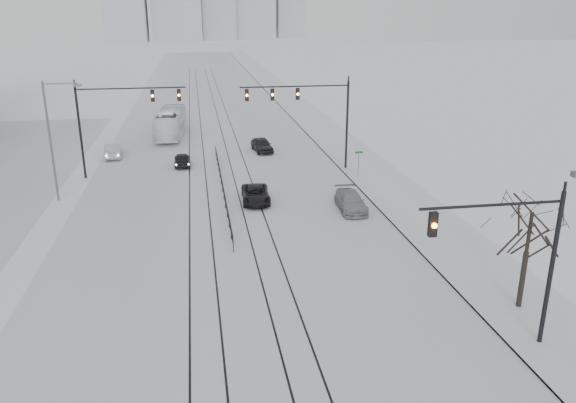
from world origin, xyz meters
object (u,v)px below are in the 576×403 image
(traffic_mast_near, at_px, (519,251))
(sedan_nb_front, at_px, (256,194))
(sedan_nb_right, at_px, (351,202))
(sedan_nb_far, at_px, (262,145))
(sedan_sb_inner, at_px, (182,160))
(sedan_sb_outer, at_px, (113,151))
(box_truck, at_px, (171,123))
(bare_tree, at_px, (531,223))

(traffic_mast_near, height_order, sedan_nb_front, traffic_mast_near)
(sedan_nb_right, relative_size, sedan_nb_far, 1.09)
(sedan_sb_inner, xyz_separation_m, sedan_nb_far, (8.01, 4.36, 0.09))
(sedan_nb_front, distance_m, sedan_nb_right, 7.22)
(traffic_mast_near, distance_m, sedan_sb_inner, 35.68)
(traffic_mast_near, relative_size, sedan_sb_outer, 1.68)
(sedan_sb_outer, height_order, sedan_nb_right, sedan_sb_outer)
(sedan_nb_front, bearing_deg, box_truck, 108.32)
(sedan_nb_front, height_order, sedan_nb_right, sedan_nb_right)
(sedan_sb_outer, relative_size, sedan_nb_front, 0.95)
(traffic_mast_near, bearing_deg, sedan_nb_front, 111.78)
(sedan_sb_inner, height_order, sedan_sb_outer, sedan_sb_outer)
(traffic_mast_near, xyz_separation_m, box_truck, (-15.44, 46.04, -3.02))
(box_truck, bearing_deg, traffic_mast_near, 113.15)
(traffic_mast_near, height_order, sedan_nb_right, traffic_mast_near)
(sedan_sb_inner, height_order, sedan_nb_far, sedan_nb_far)
(bare_tree, relative_size, sedan_nb_front, 1.39)
(sedan_nb_right, bearing_deg, sedan_nb_far, 105.27)
(bare_tree, bearing_deg, sedan_sb_outer, 124.30)
(sedan_nb_front, xyz_separation_m, sedan_nb_right, (6.61, -2.91, 0.04))
(box_truck, bearing_deg, sedan_sb_inner, 100.63)
(traffic_mast_near, relative_size, box_truck, 0.63)
(sedan_nb_right, height_order, sedan_nb_far, sedan_nb_far)
(traffic_mast_near, relative_size, bare_tree, 1.15)
(bare_tree, xyz_separation_m, sedan_sb_inner, (-16.43, 29.57, -3.87))
(traffic_mast_near, xyz_separation_m, sedan_nb_far, (-6.01, 36.94, -3.86))
(traffic_mast_near, distance_m, sedan_nb_right, 18.69)
(sedan_sb_inner, distance_m, box_truck, 13.57)
(sedan_nb_front, bearing_deg, bare_tree, -56.45)
(sedan_sb_inner, relative_size, sedan_nb_front, 0.83)
(sedan_nb_front, relative_size, sedan_nb_far, 1.06)
(sedan_sb_outer, relative_size, sedan_nb_far, 1.00)
(sedan_nb_front, distance_m, box_truck, 25.93)
(sedan_sb_outer, xyz_separation_m, sedan_nb_far, (14.78, -0.08, 0.02))
(traffic_mast_near, relative_size, sedan_nb_right, 1.55)
(sedan_sb_inner, distance_m, sedan_sb_outer, 8.10)
(bare_tree, bearing_deg, box_truck, 112.53)
(sedan_sb_inner, relative_size, sedan_nb_right, 0.80)
(traffic_mast_near, distance_m, sedan_nb_front, 23.06)
(sedan_nb_right, bearing_deg, box_truck, 118.72)
(sedan_nb_far, bearing_deg, bare_tree, -83.48)
(sedan_nb_front, relative_size, box_truck, 0.40)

